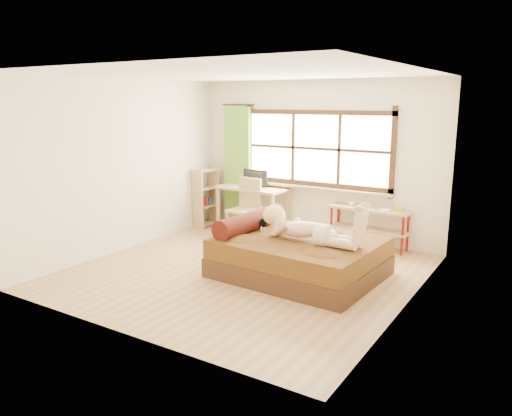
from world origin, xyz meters
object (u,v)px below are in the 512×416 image
Objects in this scene: kitten at (258,221)px; pipe_shelf at (370,219)px; bed at (296,255)px; bookshelf at (206,197)px; chair at (246,204)px; desk at (252,193)px; woman at (308,218)px.

kitten is 2.01m from pipe_shelf.
bookshelf is (-2.74, 1.54, 0.28)m from bed.
bookshelf is (-1.07, 0.23, -0.01)m from chair.
bookshelf reaches higher than desk.
woman reaches higher than bed.
woman is at bearing -11.37° from bed.
kitten is 0.28× the size of bookshelf.
bed is 3.16m from bookshelf.
bed is 2.12× the size of chair.
desk is at bearing 140.17° from bed.
chair reaches higher than desk.
woman is 1.33× the size of bookshelf.
kitten is 2.53m from bookshelf.
chair is (-1.00, 1.21, -0.07)m from kitten.
chair is at bearing 132.88° from kitten.
chair is (0.11, -0.36, -0.14)m from desk.
kitten is (-0.67, 0.10, 0.36)m from bed.
desk is at bearing 142.35° from woman.
pipe_shelf is (0.41, 1.79, 0.20)m from bed.
pipe_shelf is at bearing 87.01° from woman.
kitten is at bearing -120.22° from pipe_shelf.
kitten is 0.30× the size of chair.
kitten is at bearing -28.96° from bookshelf.
bed is 6.97× the size of kitten.
bed is 1.84m from pipe_shelf.
bookshelf reaches higher than chair.
woman is at bearing -94.11° from pipe_shelf.
desk is at bearing 128.57° from kitten.
pipe_shelf is at bearing 7.07° from desk.
bookshelf is (-0.96, -0.13, -0.15)m from desk.
desk is 1.02× the size of pipe_shelf.
chair is 2.13m from pipe_shelf.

